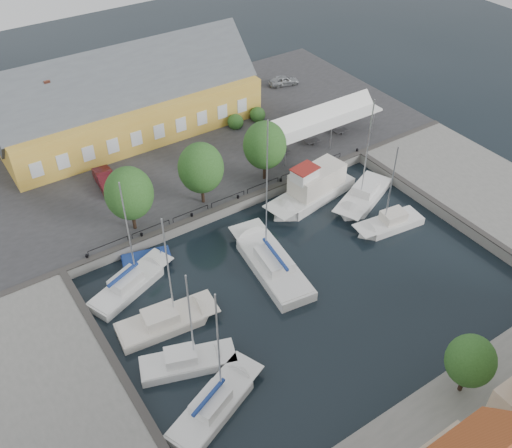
{
  "coord_description": "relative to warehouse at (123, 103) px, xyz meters",
  "views": [
    {
      "loc": [
        -21.66,
        -26.53,
        33.69
      ],
      "look_at": [
        0.0,
        6.0,
        1.5
      ],
      "focal_mm": 40.0,
      "sensor_mm": 36.0,
      "label": 1
    }
  ],
  "objects": [
    {
      "name": "east_boat_b",
      "position": [
        13.63,
        -28.03,
        -4.17
      ],
      "size": [
        6.96,
        3.04,
        9.46
      ],
      "color": "silver",
      "rests_on": "ground"
    },
    {
      "name": "north_quay",
      "position": [
        2.6,
        -5.36,
        -3.93
      ],
      "size": [
        56.0,
        26.0,
        1.0
      ],
      "primitive_type": "cube",
      "color": "#2D2D30",
      "rests_on": "ground"
    },
    {
      "name": "west_boat_b",
      "position": [
        -8.91,
        -27.15,
        -4.17
      ],
      "size": [
        8.08,
        3.5,
        10.78
      ],
      "color": "silver",
      "rests_on": "ground"
    },
    {
      "name": "ground",
      "position": [
        2.6,
        -28.36,
        -4.43
      ],
      "size": [
        140.0,
        140.0,
        0.0
      ],
      "primitive_type": "plane",
      "color": "black",
      "rests_on": "ground"
    },
    {
      "name": "west_boat_d",
      "position": [
        -9.46,
        -35.47,
        -4.16
      ],
      "size": [
        8.33,
        5.32,
        10.91
      ],
      "color": "silver",
      "rests_on": "ground"
    },
    {
      "name": "quay_edge_fittings",
      "position": [
        2.62,
        -23.61,
        -3.37
      ],
      "size": [
        56.0,
        24.72,
        0.4
      ],
      "color": "#383533",
      "rests_on": "north_quay"
    },
    {
      "name": "launch_nw",
      "position": [
        -7.1,
        -19.7,
        -4.34
      ],
      "size": [
        4.42,
        2.7,
        0.88
      ],
      "color": "navy",
      "rests_on": "ground"
    },
    {
      "name": "east_boat_a",
      "position": [
        14.53,
        -23.46,
        -4.17
      ],
      "size": [
        8.58,
        5.8,
        11.71
      ],
      "color": "silver",
      "rests_on": "ground"
    },
    {
      "name": "trawler",
      "position": [
        10.41,
        -20.62,
        -3.41
      ],
      "size": [
        10.49,
        4.6,
        5.0
      ],
      "color": "silver",
      "rests_on": "ground"
    },
    {
      "name": "west_quay",
      "position": [
        -19.4,
        -30.36,
        -3.93
      ],
      "size": [
        12.0,
        24.0,
        1.0
      ],
      "primitive_type": "cube",
      "color": "slate",
      "rests_on": "ground"
    },
    {
      "name": "quay_trees",
      "position": [
        0.6,
        -16.36,
        0.45
      ],
      "size": [
        18.2,
        4.2,
        6.3
      ],
      "color": "black",
      "rests_on": "north_quay"
    },
    {
      "name": "center_sailboat",
      "position": [
        1.41,
        -26.5,
        -4.07
      ],
      "size": [
        4.48,
        10.87,
        14.28
      ],
      "color": "silver",
      "rests_on": "ground"
    },
    {
      "name": "west_boat_c",
      "position": [
        -9.42,
        -31.34,
        -4.17
      ],
      "size": [
        7.11,
        4.28,
        9.5
      ],
      "color": "silver",
      "rests_on": "ground"
    },
    {
      "name": "west_boat_a",
      "position": [
        -9.53,
        -22.04,
        -4.16
      ],
      "size": [
        8.2,
        5.07,
        10.73
      ],
      "color": "silver",
      "rests_on": "ground"
    },
    {
      "name": "tent_canopy",
      "position": [
        16.6,
        -13.86,
        -0.74
      ],
      "size": [
        14.0,
        4.0,
        2.83
      ],
      "color": "white",
      "rests_on": "north_quay"
    },
    {
      "name": "warehouse",
      "position": [
        0.0,
        0.0,
        0.0
      ],
      "size": [
        28.56,
        14.0,
        9.55
      ],
      "color": "gold",
      "rests_on": "north_quay"
    },
    {
      "name": "east_quay",
      "position": [
        24.6,
        -30.36,
        -3.93
      ],
      "size": [
        12.0,
        24.0,
        1.0
      ],
      "primitive_type": "cube",
      "color": "slate",
      "rests_on": "ground"
    },
    {
      "name": "car_red",
      "position": [
        -6.03,
        -9.03,
        -2.66
      ],
      "size": [
        2.04,
        4.79,
        1.53
      ],
      "primitive_type": "imported",
      "rotation": [
        0.0,
        0.0,
        -0.09
      ],
      "color": "#4F1217",
      "rests_on": "north_quay"
    },
    {
      "name": "car_silver",
      "position": [
        21.41,
        -0.49,
        -2.78
      ],
      "size": [
        4.08,
        2.5,
        1.3
      ],
      "primitive_type": "imported",
      "rotation": [
        0.0,
        0.0,
        1.3
      ],
      "color": "#9CA0A4",
      "rests_on": "north_quay"
    }
  ]
}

